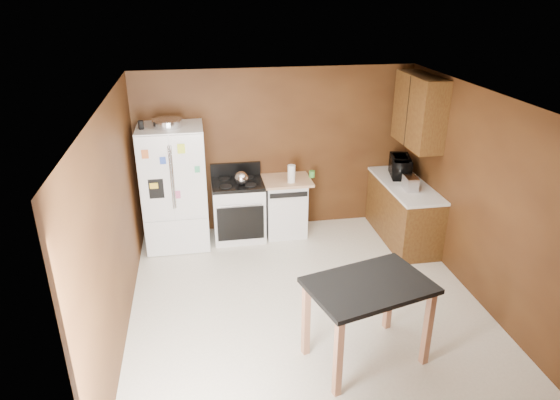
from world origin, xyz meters
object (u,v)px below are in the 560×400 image
object	(u,v)px
pen_cup	(141,125)
paper_towel	(291,174)
toaster	(410,183)
kettle	(241,178)
island	(368,296)
roasting_pan	(167,123)
dishwasher	(285,206)
green_canister	(312,174)
refrigerator	(175,187)
microwave	(400,167)
gas_range	(238,209)

from	to	relation	value
pen_cup	paper_towel	world-z (taller)	pen_cup
paper_towel	toaster	world-z (taller)	paper_towel
kettle	island	world-z (taller)	kettle
roasting_pan	kettle	bearing A→B (deg)	-2.60
dishwasher	green_canister	bearing A→B (deg)	3.00
roasting_pan	kettle	xyz separation A→B (m)	(0.98, -0.04, -0.85)
refrigerator	roasting_pan	bearing A→B (deg)	-168.30
microwave	dishwasher	size ratio (longest dim) A/B	0.56
toaster	microwave	world-z (taller)	microwave
microwave	gas_range	distance (m)	2.54
gas_range	roasting_pan	bearing A→B (deg)	-175.99
toaster	refrigerator	distance (m)	3.37
kettle	toaster	bearing A→B (deg)	-14.10
island	toaster	bearing A→B (deg)	58.58
kettle	dishwasher	world-z (taller)	kettle
pen_cup	island	bearing A→B (deg)	-50.79
microwave	kettle	bearing A→B (deg)	101.76
paper_towel	refrigerator	bearing A→B (deg)	178.34
roasting_pan	gas_range	bearing A→B (deg)	4.01
microwave	gas_range	world-z (taller)	microwave
gas_range	paper_towel	bearing A→B (deg)	-7.89
green_canister	microwave	bearing A→B (deg)	-8.64
toaster	refrigerator	xyz separation A→B (m)	(-3.31, 0.64, -0.10)
pen_cup	toaster	xyz separation A→B (m)	(3.67, -0.57, -0.86)
refrigerator	green_canister	bearing A→B (deg)	2.99
refrigerator	island	bearing A→B (deg)	-56.16
dishwasher	island	bearing A→B (deg)	-84.14
refrigerator	dishwasher	size ratio (longest dim) A/B	2.02
roasting_pan	toaster	distance (m)	3.50
kettle	toaster	size ratio (longest dim) A/B	0.76
kettle	paper_towel	size ratio (longest dim) A/B	0.77
pen_cup	toaster	distance (m)	3.82
pen_cup	dishwasher	distance (m)	2.44
paper_towel	toaster	distance (m)	1.71
pen_cup	gas_range	bearing A→B (deg)	5.72
dishwasher	kettle	bearing A→B (deg)	-168.64
pen_cup	microwave	xyz separation A→B (m)	(3.74, -0.03, -0.82)
roasting_pan	pen_cup	world-z (taller)	pen_cup
paper_towel	island	distance (m)	2.86
pen_cup	microwave	distance (m)	3.83
microwave	pen_cup	bearing A→B (deg)	102.41
kettle	refrigerator	xyz separation A→B (m)	(-0.96, 0.05, -0.10)
roasting_pan	microwave	bearing A→B (deg)	-1.50
gas_range	toaster	bearing A→B (deg)	-16.27
dishwasher	island	distance (m)	3.00
roasting_pan	refrigerator	bearing A→B (deg)	11.70
pen_cup	kettle	world-z (taller)	pen_cup
green_canister	refrigerator	distance (m)	2.05
kettle	island	distance (m)	3.01
gas_range	island	world-z (taller)	gas_range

